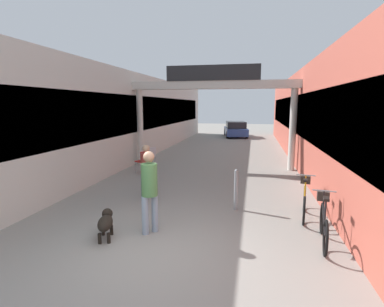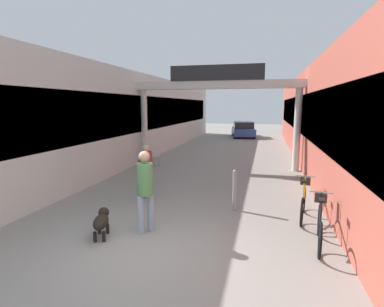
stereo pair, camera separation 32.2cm
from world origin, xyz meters
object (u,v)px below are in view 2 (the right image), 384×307
pedestrian_with_dog (145,186)px  bicycle_orange_second (304,200)px  dog_on_leash (102,221)px  cafe_chair_red_nearer (146,159)px  bicycle_black_nearest (320,222)px  parked_car_blue (243,130)px  pedestrian_companion (147,168)px  bollard_post_metal (234,190)px  cafe_chair_aluminium_farther (155,155)px

pedestrian_with_dog → bicycle_orange_second: bearing=26.9°
dog_on_leash → cafe_chair_red_nearer: bearing=103.7°
dog_on_leash → cafe_chair_red_nearer: 6.03m
bicycle_black_nearest → parked_car_blue: parked_car_blue is taller
cafe_chair_red_nearer → dog_on_leash: bearing=-76.3°
pedestrian_companion → dog_on_leash: size_ratio=2.02×
pedestrian_with_dog → bicycle_black_nearest: pedestrian_with_dog is taller
bollard_post_metal → cafe_chair_aluminium_farther: 6.29m
bollard_post_metal → bicycle_black_nearest: bearing=-39.6°
bollard_post_metal → cafe_chair_red_nearer: size_ratio=1.22×
cafe_chair_red_nearer → cafe_chair_aluminium_farther: bearing=94.4°
bicycle_orange_second → parked_car_blue: parked_car_blue is taller
dog_on_leash → parked_car_blue: bearing=86.2°
dog_on_leash → bollard_post_metal: bollard_post_metal is taller
dog_on_leash → cafe_chair_red_nearer: size_ratio=0.88×
dog_on_leash → bollard_post_metal: (2.51, 2.25, 0.21)m
pedestrian_with_dog → pedestrian_companion: pedestrian_with_dog is taller
pedestrian_with_dog → cafe_chair_aluminium_farther: size_ratio=1.99×
dog_on_leash → bicycle_orange_second: bicycle_orange_second is taller
dog_on_leash → bicycle_black_nearest: bearing=9.6°
bicycle_black_nearest → parked_car_blue: (-2.95, 20.11, 0.21)m
dog_on_leash → bicycle_orange_second: size_ratio=0.47×
dog_on_leash → bollard_post_metal: size_ratio=0.72×
cafe_chair_red_nearer → pedestrian_with_dog: bearing=-67.6°
pedestrian_companion → bollard_post_metal: 2.69m
pedestrian_with_dog → bicycle_orange_second: size_ratio=1.06×
bollard_post_metal → cafe_chair_aluminium_farther: (-4.03, 4.83, -0.01)m
pedestrian_with_dog → bicycle_orange_second: (3.39, 1.72, -0.58)m
bicycle_black_nearest → parked_car_blue: bearing=98.4°
parked_car_blue → bicycle_orange_second: bearing=-81.5°
cafe_chair_red_nearer → bollard_post_metal: bearing=-42.5°
pedestrian_companion → bicycle_black_nearest: (4.45, -2.02, -0.46)m
cafe_chair_red_nearer → cafe_chair_aluminium_farther: (-0.09, 1.22, 0.00)m
pedestrian_companion → pedestrian_with_dog: bearing=-68.4°
pedestrian_with_dog → parked_car_blue: 20.43m
dog_on_leash → parked_car_blue: size_ratio=0.19×
bicycle_black_nearest → cafe_chair_red_nearer: (-5.76, 5.12, 0.10)m
pedestrian_with_dog → bollard_post_metal: 2.54m
pedestrian_companion → parked_car_blue: 18.16m
bollard_post_metal → cafe_chair_red_nearer: 5.34m
cafe_chair_red_nearer → parked_car_blue: 15.25m
parked_car_blue → bollard_post_metal: bearing=-86.5°
cafe_chair_aluminium_farther → pedestrian_with_dog: bearing=-70.7°
pedestrian_with_dog → parked_car_blue: pedestrian_with_dog is taller
bicycle_black_nearest → bollard_post_metal: (-1.83, 1.51, 0.11)m
dog_on_leash → bicycle_black_nearest: (4.34, 0.74, 0.09)m
pedestrian_with_dog → pedestrian_companion: (-0.92, 2.32, -0.12)m
bicycle_black_nearest → bicycle_orange_second: bearing=95.8°
pedestrian_companion → cafe_chair_red_nearer: bearing=112.9°
bollard_post_metal → cafe_chair_red_nearer: bearing=137.5°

